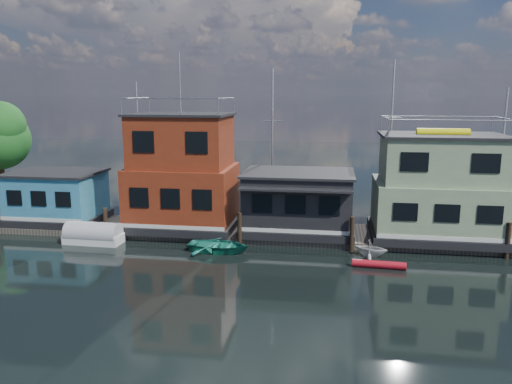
% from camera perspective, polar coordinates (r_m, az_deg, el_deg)
% --- Properties ---
extents(ground, '(160.00, 160.00, 0.00)m').
position_cam_1_polar(ground, '(22.97, 3.89, -13.48)').
color(ground, black).
rests_on(ground, ground).
extents(dock, '(48.00, 5.00, 0.40)m').
position_cam_1_polar(dock, '(34.16, 5.62, -4.78)').
color(dock, '#595147').
rests_on(dock, ground).
extents(houseboat_blue, '(6.40, 4.90, 3.66)m').
position_cam_1_polar(houseboat_blue, '(38.95, -21.79, -0.51)').
color(houseboat_blue, black).
rests_on(houseboat_blue, dock).
extents(houseboat_red, '(7.40, 5.90, 11.86)m').
position_cam_1_polar(houseboat_red, '(34.77, -8.38, 2.03)').
color(houseboat_red, black).
rests_on(houseboat_red, dock).
extents(houseboat_dark, '(7.40, 6.10, 4.06)m').
position_cam_1_polar(houseboat_dark, '(33.63, 4.84, -1.13)').
color(houseboat_dark, black).
rests_on(houseboat_dark, dock).
extents(houseboat_green, '(8.40, 5.90, 7.03)m').
position_cam_1_polar(houseboat_green, '(34.05, 20.17, 0.32)').
color(houseboat_green, black).
rests_on(houseboat_green, dock).
extents(pilings, '(42.28, 0.28, 2.20)m').
position_cam_1_polar(pilings, '(31.24, 4.75, -4.58)').
color(pilings, '#2D2116').
rests_on(pilings, ground).
extents(background_masts, '(36.40, 0.16, 12.00)m').
position_cam_1_polar(background_masts, '(39.13, 13.27, 5.01)').
color(background_masts, silver).
rests_on(background_masts, ground).
extents(red_kayak, '(2.95, 0.63, 0.43)m').
position_cam_1_polar(red_kayak, '(28.90, 13.87, -8.04)').
color(red_kayak, red).
rests_on(red_kayak, ground).
extents(tarp_runabout, '(3.76, 1.61, 1.51)m').
position_cam_1_polar(tarp_runabout, '(34.13, -18.10, -4.68)').
color(tarp_runabout, white).
rests_on(tarp_runabout, ground).
extents(dinghy_white, '(2.40, 2.23, 1.04)m').
position_cam_1_polar(dinghy_white, '(30.70, 12.99, -6.25)').
color(dinghy_white, silver).
rests_on(dinghy_white, ground).
extents(dinghy_teal, '(3.97, 2.95, 0.79)m').
position_cam_1_polar(dinghy_teal, '(30.88, -4.28, -6.12)').
color(dinghy_teal, teal).
rests_on(dinghy_teal, ground).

